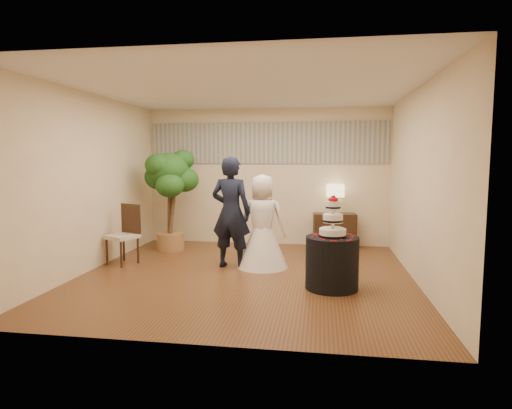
% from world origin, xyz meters
% --- Properties ---
extents(floor, '(5.00, 5.00, 0.00)m').
position_xyz_m(floor, '(0.00, 0.00, 0.00)').
color(floor, brown).
rests_on(floor, ground).
extents(ceiling, '(5.00, 5.00, 0.00)m').
position_xyz_m(ceiling, '(0.00, 0.00, 2.80)').
color(ceiling, white).
rests_on(ceiling, wall_back).
extents(wall_back, '(5.00, 0.06, 2.80)m').
position_xyz_m(wall_back, '(0.00, 2.50, 1.40)').
color(wall_back, beige).
rests_on(wall_back, ground).
extents(wall_front, '(5.00, 0.06, 2.80)m').
position_xyz_m(wall_front, '(0.00, -2.50, 1.40)').
color(wall_front, beige).
rests_on(wall_front, ground).
extents(wall_left, '(0.06, 5.00, 2.80)m').
position_xyz_m(wall_left, '(-2.50, 0.00, 1.40)').
color(wall_left, beige).
rests_on(wall_left, ground).
extents(wall_right, '(0.06, 5.00, 2.80)m').
position_xyz_m(wall_right, '(2.50, 0.00, 1.40)').
color(wall_right, beige).
rests_on(wall_right, ground).
extents(mural_border, '(4.90, 0.02, 0.85)m').
position_xyz_m(mural_border, '(0.00, 2.48, 2.10)').
color(mural_border, '#9D9D92').
rests_on(mural_border, wall_back).
extents(groom, '(0.73, 0.54, 1.82)m').
position_xyz_m(groom, '(-0.32, 0.45, 0.91)').
color(groom, black).
rests_on(groom, floor).
extents(bride, '(0.87, 0.87, 1.53)m').
position_xyz_m(bride, '(0.19, 0.53, 0.77)').
color(bride, white).
rests_on(bride, floor).
extents(cake_table, '(0.78, 0.78, 0.72)m').
position_xyz_m(cake_table, '(1.29, -0.49, 0.36)').
color(cake_table, black).
rests_on(cake_table, floor).
extents(wedding_cake, '(0.37, 0.37, 0.57)m').
position_xyz_m(wedding_cake, '(1.29, -0.49, 1.01)').
color(wedding_cake, white).
rests_on(wedding_cake, cake_table).
extents(console, '(0.86, 0.44, 0.69)m').
position_xyz_m(console, '(1.40, 2.25, 0.35)').
color(console, '#311E11').
rests_on(console, floor).
extents(table_lamp, '(0.34, 0.34, 0.58)m').
position_xyz_m(table_lamp, '(1.40, 2.25, 0.98)').
color(table_lamp, beige).
rests_on(table_lamp, console).
extents(ficus_tree, '(1.33, 1.33, 1.99)m').
position_xyz_m(ficus_tree, '(-1.77, 1.57, 1.00)').
color(ficus_tree, '#23561B').
rests_on(ficus_tree, floor).
extents(side_chair, '(0.62, 0.63, 1.01)m').
position_xyz_m(side_chair, '(-2.18, 0.37, 0.50)').
color(side_chair, '#311E11').
rests_on(side_chair, floor).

